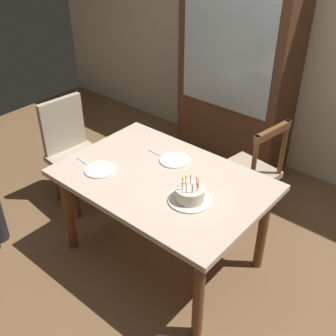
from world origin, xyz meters
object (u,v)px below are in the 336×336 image
china_cabinet (237,73)px  chair_upholstered (72,147)px  dining_table (163,188)px  plate_near_celebrant (100,170)px  chair_spindle_back (248,174)px  birthday_cake (190,195)px  plate_far_side (175,160)px

china_cabinet → chair_upholstered: bearing=-115.3°
dining_table → china_cabinet: (-0.40, 1.56, 0.30)m
plate_near_celebrant → chair_spindle_back: 1.23m
birthday_cake → china_cabinet: china_cabinet is taller
dining_table → chair_spindle_back: chair_spindle_back is taller
chair_spindle_back → dining_table: bearing=-106.3°
plate_near_celebrant → plate_far_side: same height
birthday_cake → chair_spindle_back: size_ratio=0.29×
dining_table → birthday_cake: (0.30, -0.08, 0.14)m
chair_spindle_back → china_cabinet: china_cabinet is taller
chair_spindle_back → china_cabinet: (-0.64, 0.76, 0.49)m
dining_table → plate_near_celebrant: plate_near_celebrant is taller
chair_spindle_back → chair_upholstered: bearing=-151.4°
birthday_cake → dining_table: bearing=164.8°
birthday_cake → plate_near_celebrant: (-0.69, -0.14, -0.04)m
chair_upholstered → plate_near_celebrant: bearing=-22.2°
plate_far_side → china_cabinet: 1.39m
chair_upholstered → china_cabinet: china_cabinet is taller
chair_spindle_back → china_cabinet: size_ratio=0.50×
birthday_cake → chair_upholstered: (-1.41, 0.15, -0.25)m
plate_near_celebrant → china_cabinet: bearing=90.2°
plate_far_side → china_cabinet: bearing=103.9°
birthday_cake → plate_far_side: (-0.37, 0.30, -0.04)m
birthday_cake → chair_spindle_back: 0.94m
birthday_cake → chair_upholstered: 1.44m
dining_table → chair_spindle_back: size_ratio=1.51×
chair_spindle_back → plate_far_side: bearing=-117.7°
chair_upholstered → dining_table: bearing=-3.7°
plate_far_side → chair_upholstered: size_ratio=0.23×
dining_table → plate_far_side: plate_far_side is taller
dining_table → plate_near_celebrant: size_ratio=6.52×
dining_table → plate_near_celebrant: bearing=-151.0°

